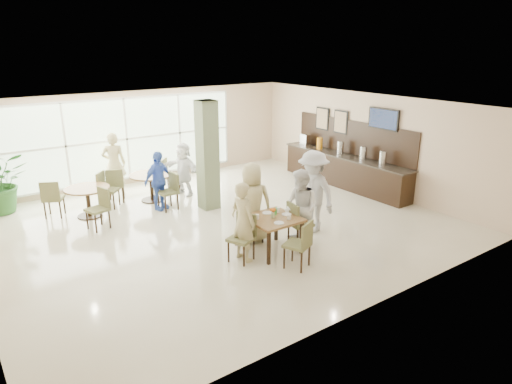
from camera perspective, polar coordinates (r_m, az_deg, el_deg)
ground at (r=10.95m, az=-4.53°, el=-4.08°), size 10.00×10.00×0.00m
room_shell at (r=10.43m, az=-4.75°, el=4.62°), size 10.00×10.00×10.00m
window_bank at (r=14.25m, az=-15.85°, el=6.39°), size 7.00×0.04×7.00m
column at (r=11.71m, az=-6.08°, el=4.54°), size 0.45×0.45×2.80m
main_table at (r=9.31m, az=2.12°, el=-3.73°), size 1.00×1.00×0.75m
round_table_left at (r=11.99m, az=-20.32°, el=-0.31°), size 1.08×1.08×0.75m
round_table_right at (r=12.72m, az=-12.98°, el=1.48°), size 1.16×1.16×0.75m
chairs_main_table at (r=9.33m, az=2.08°, el=-4.92°), size 2.02×2.07×0.95m
chairs_table_left at (r=11.98m, az=-20.40°, el=-0.81°), size 1.96×2.02×0.95m
chairs_table_right at (r=12.77m, az=-12.91°, el=1.02°), size 2.25×1.95×0.95m
tabletop_clutter at (r=9.30m, az=2.41°, el=-2.79°), size 0.78×0.78×0.21m
buffet_counter at (r=13.99m, az=10.98°, el=2.97°), size 0.64×4.70×1.95m
wall_tv at (r=13.13m, az=15.65°, el=8.79°), size 0.06×1.00×0.58m
framed_art_a at (r=14.23m, az=10.55°, el=8.60°), size 0.05×0.55×0.70m
framed_art_b at (r=14.78m, az=8.30°, el=9.06°), size 0.05×0.55×0.70m
potted_plant at (r=13.16m, az=-29.38°, el=1.04°), size 1.54×1.54×1.58m
teen_left at (r=8.92m, az=-1.60°, el=-3.72°), size 0.47×0.64×1.62m
teen_far at (r=9.75m, az=-0.50°, el=-1.36°), size 0.97×0.78×1.75m
teen_right at (r=9.65m, az=5.61°, el=-2.01°), size 0.69×0.85×1.64m
teen_standing at (r=10.36m, az=7.12°, el=0.06°), size 0.76×1.25×1.88m
adult_a at (r=11.95m, az=-12.10°, el=1.38°), size 1.02×0.79×1.54m
adult_b at (r=13.03m, az=-9.06°, el=2.85°), size 0.98×1.50×1.50m
adult_standing at (r=13.45m, az=-17.32°, el=3.38°), size 0.76×0.63×1.79m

